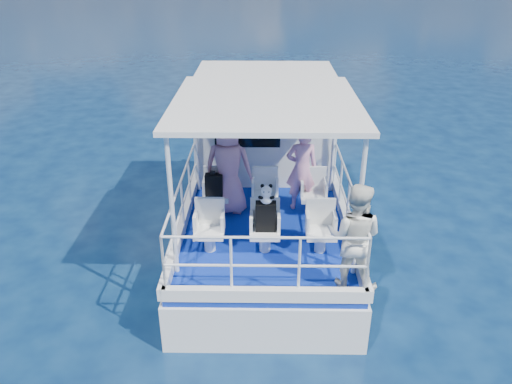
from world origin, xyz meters
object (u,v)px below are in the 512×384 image
(backpack_center, at_px, (266,216))
(passenger_port_fwd, at_px, (228,166))
(passenger_stbd_aft, at_px, (354,237))
(panda, at_px, (266,194))

(backpack_center, bearing_deg, passenger_port_fwd, 116.44)
(passenger_stbd_aft, relative_size, panda, 4.94)
(panda, bearing_deg, passenger_port_fwd, 116.35)
(passenger_port_fwd, height_order, panda, passenger_port_fwd)
(passenger_stbd_aft, bearing_deg, passenger_port_fwd, -31.38)
(passenger_stbd_aft, relative_size, backpack_center, 3.36)
(passenger_stbd_aft, distance_m, panda, 1.55)
(passenger_stbd_aft, bearing_deg, backpack_center, -18.30)
(passenger_port_fwd, distance_m, backpack_center, 1.55)
(backpack_center, xyz_separation_m, panda, (0.01, -0.02, 0.41))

